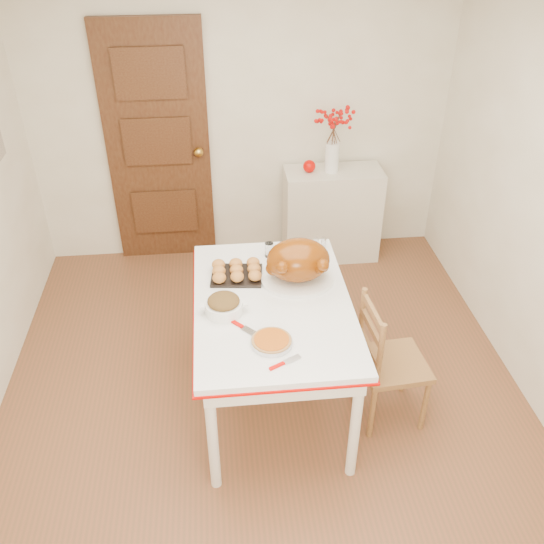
{
  "coord_description": "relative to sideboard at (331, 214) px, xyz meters",
  "views": [
    {
      "loc": [
        -0.24,
        -2.75,
        2.92
      ],
      "look_at": [
        0.05,
        0.06,
        1.01
      ],
      "focal_mm": 38.82,
      "sensor_mm": 36.0,
      "label": 1
    }
  ],
  "objects": [
    {
      "name": "rolls_tray",
      "position": [
        -0.91,
        -1.49,
        0.45
      ],
      "size": [
        0.34,
        0.28,
        0.08
      ],
      "primitive_type": null,
      "rotation": [
        0.0,
        0.0,
        -0.12
      ],
      "color": "#B4642A",
      "rests_on": "kitchen_table"
    },
    {
      "name": "turkey_platter",
      "position": [
        -0.54,
        -1.58,
        0.55
      ],
      "size": [
        0.53,
        0.46,
        0.29
      ],
      "primitive_type": null,
      "rotation": [
        0.0,
        0.0,
        0.25
      ],
      "color": "#753807",
      "rests_on": "kitchen_table"
    },
    {
      "name": "chair_oak",
      "position": [
        0.01,
        -1.94,
        0.03
      ],
      "size": [
        0.43,
        0.43,
        0.89
      ],
      "primitive_type": null,
      "rotation": [
        0.0,
        0.0,
        1.65
      ],
      "color": "#A16A35",
      "rests_on": "floor"
    },
    {
      "name": "sideboard",
      "position": [
        0.0,
        0.0,
        0.0
      ],
      "size": [
        0.84,
        0.37,
        0.84
      ],
      "primitive_type": "cube",
      "color": "beige",
      "rests_on": "floor"
    },
    {
      "name": "carving_knife",
      "position": [
        -0.88,
        -2.02,
        0.42
      ],
      "size": [
        0.24,
        0.24,
        0.01
      ],
      "primitive_type": null,
      "rotation": [
        0.0,
        0.0,
        -0.81
      ],
      "color": "silver",
      "rests_on": "kitchen_table"
    },
    {
      "name": "apple",
      "position": [
        -0.22,
        0.0,
        0.47
      ],
      "size": [
        0.11,
        0.11,
        0.11
      ],
      "primitive_type": "sphere",
      "color": "#CA0500",
      "rests_on": "sideboard"
    },
    {
      "name": "kitchen_table",
      "position": [
        -0.71,
        -1.77,
        -0.0
      ],
      "size": [
        0.95,
        1.38,
        0.83
      ],
      "primitive_type": null,
      "color": "white",
      "rests_on": "floor"
    },
    {
      "name": "berry_vase",
      "position": [
        -0.03,
        0.0,
        0.68
      ],
      "size": [
        0.27,
        0.27,
        0.52
      ],
      "primitive_type": null,
      "color": "white",
      "rests_on": "sideboard"
    },
    {
      "name": "pumpkin_pie",
      "position": [
        -0.76,
        -2.14,
        0.43
      ],
      "size": [
        0.27,
        0.27,
        0.05
      ],
      "primitive_type": "cylinder",
      "rotation": [
        0.0,
        0.0,
        0.25
      ],
      "color": "#B04D0E",
      "rests_on": "kitchen_table"
    },
    {
      "name": "door_back",
      "position": [
        -1.47,
        0.19,
        0.61
      ],
      "size": [
        0.85,
        0.06,
        2.06
      ],
      "primitive_type": "cube",
      "color": "#38180C",
      "rests_on": "ground"
    },
    {
      "name": "drinking_glass",
      "position": [
        -0.68,
        -1.27,
        0.46
      ],
      "size": [
        0.07,
        0.07,
        0.1
      ],
      "primitive_type": "cylinder",
      "rotation": [
        0.0,
        0.0,
        0.24
      ],
      "color": "white",
      "rests_on": "kitchen_table"
    },
    {
      "name": "pie_server",
      "position": [
        -0.71,
        -2.3,
        0.42
      ],
      "size": [
        0.19,
        0.13,
        0.01
      ],
      "primitive_type": null,
      "rotation": [
        0.0,
        0.0,
        0.47
      ],
      "color": "silver",
      "rests_on": "kitchen_table"
    },
    {
      "name": "shaker_pair",
      "position": [
        -0.34,
        -1.21,
        0.45
      ],
      "size": [
        0.09,
        0.04,
        0.08
      ],
      "primitive_type": null,
      "rotation": [
        0.0,
        0.0,
        -0.11
      ],
      "color": "white",
      "rests_on": "kitchen_table"
    },
    {
      "name": "wall_back",
      "position": [
        -0.77,
        0.22,
        0.83
      ],
      "size": [
        3.5,
        0.0,
        2.5
      ],
      "primitive_type": "cube",
      "color": "white",
      "rests_on": "ground"
    },
    {
      "name": "stuffing_dish",
      "position": [
        -1.0,
        -1.84,
        0.46
      ],
      "size": [
        0.32,
        0.27,
        0.11
      ],
      "primitive_type": null,
      "rotation": [
        0.0,
        0.0,
        0.23
      ],
      "color": "brown",
      "rests_on": "kitchen_table"
    },
    {
      "name": "floor",
      "position": [
        -0.77,
        -1.78,
        -0.42
      ],
      "size": [
        3.5,
        4.0,
        0.0
      ],
      "primitive_type": "cube",
      "color": "brown",
      "rests_on": "ground"
    }
  ]
}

